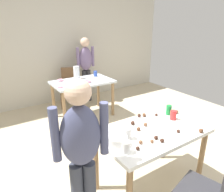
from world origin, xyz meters
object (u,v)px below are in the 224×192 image
at_px(dining_table_near, 151,139).
at_px(person_girl_near, 81,150).
at_px(dining_table_far, 83,86).
at_px(mixing_bowl, 118,141).
at_px(pitcher_far, 76,72).
at_px(chair_far_table, 70,85).
at_px(soda_can, 169,110).
at_px(chair_near_table, 213,192).
at_px(person_adult_far, 86,64).

height_order(dining_table_near, person_girl_near, person_girl_near).
bearing_deg(dining_table_far, mixing_bowl, -107.61).
distance_m(dining_table_near, pitcher_far, 2.44).
bearing_deg(pitcher_far, mixing_bowl, -105.77).
relative_size(chair_far_table, soda_can, 7.13).
height_order(dining_table_far, chair_near_table, chair_near_table).
height_order(dining_table_near, mixing_bowl, mixing_bowl).
relative_size(dining_table_far, soda_can, 9.48).
height_order(mixing_bowl, soda_can, soda_can).
distance_m(chair_far_table, person_girl_near, 3.20).
distance_m(chair_far_table, pitcher_far, 0.60).
distance_m(person_adult_far, pitcher_far, 0.69).
relative_size(dining_table_far, chair_far_table, 1.33).
bearing_deg(person_adult_far, dining_table_far, -121.51).
distance_m(chair_near_table, person_adult_far, 3.74).
height_order(mixing_bowl, pitcher_far, pitcher_far).
relative_size(person_adult_far, mixing_bowl, 8.45).
xyz_separation_m(mixing_bowl, pitcher_far, (0.69, 2.45, 0.08)).
bearing_deg(dining_table_far, chair_far_table, 88.78).
bearing_deg(mixing_bowl, soda_can, 12.76).
bearing_deg(person_girl_near, pitcher_far, 66.46).
distance_m(dining_table_far, chair_near_table, 2.92).
xyz_separation_m(dining_table_near, person_girl_near, (-0.87, -0.09, 0.24)).
bearing_deg(chair_near_table, dining_table_near, 91.71).
relative_size(chair_near_table, mixing_bowl, 4.87).
relative_size(chair_near_table, person_adult_far, 0.58).
relative_size(mixing_bowl, soda_can, 1.46).
relative_size(person_adult_far, soda_can, 12.37).
xyz_separation_m(dining_table_far, person_girl_near, (-1.10, -2.27, 0.24)).
relative_size(person_girl_near, pitcher_far, 5.86).
bearing_deg(person_girl_near, dining_table_far, 64.08).
xyz_separation_m(dining_table_far, chair_far_table, (0.01, 0.70, -0.14)).
bearing_deg(dining_table_near, soda_can, 21.09).
distance_m(dining_table_far, pitcher_far, 0.34).
xyz_separation_m(dining_table_near, dining_table_far, (0.23, 2.18, -0.00)).
relative_size(dining_table_near, person_adult_far, 0.78).
relative_size(chair_near_table, pitcher_far, 3.46).
bearing_deg(person_girl_near, person_adult_far, 62.64).
bearing_deg(person_adult_far, dining_table_near, -103.25).
distance_m(person_girl_near, mixing_bowl, 0.41).
bearing_deg(mixing_bowl, person_girl_near, -171.68).
xyz_separation_m(chair_far_table, mixing_bowl, (-0.72, -2.91, 0.30)).
height_order(chair_near_table, mixing_bowl, chair_near_table).
distance_m(dining_table_near, person_adult_far, 3.01).
distance_m(dining_table_far, soda_can, 2.02).
relative_size(person_girl_near, mixing_bowl, 8.25).
bearing_deg(chair_near_table, person_girl_near, 144.29).
height_order(chair_near_table, person_adult_far, person_adult_far).
distance_m(chair_near_table, mixing_bowl, 0.91).
height_order(person_adult_far, mixing_bowl, person_adult_far).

